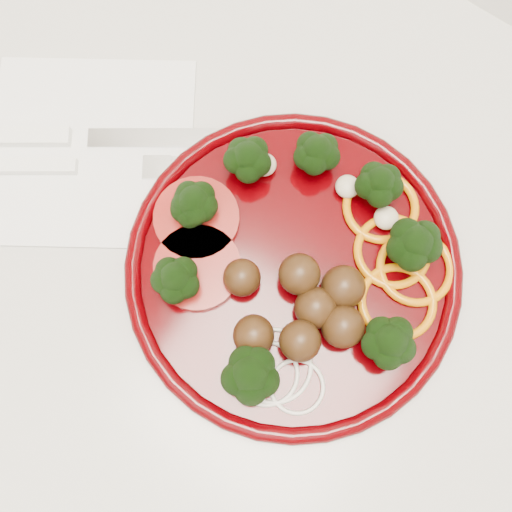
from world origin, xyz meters
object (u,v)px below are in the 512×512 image
Objects in this scene: plate at (293,264)px; fork at (57,167)px; napkin at (91,150)px; knife at (63,137)px.

fork is at bearing -168.65° from plate.
fork is at bearing -111.36° from napkin.
plate is 1.58× the size of napkin.
plate reaches higher than napkin.
fork is (-0.01, -0.03, 0.01)m from napkin.
knife reaches higher than fork.
knife is (-0.23, -0.02, -0.01)m from plate.
fork is (0.01, -0.02, -0.00)m from knife.
napkin is 0.03m from fork.
fork is at bearing -97.00° from knife.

